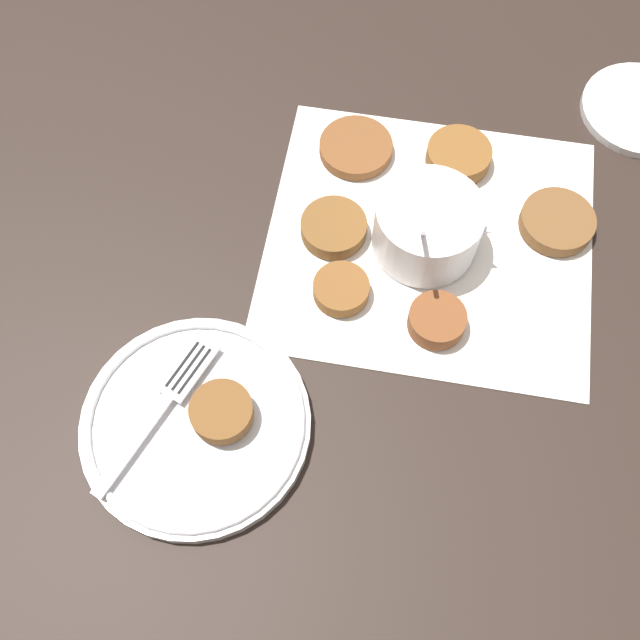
% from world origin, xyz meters
% --- Properties ---
extents(ground_plane, '(4.00, 4.00, 0.00)m').
position_xyz_m(ground_plane, '(0.00, 0.00, 0.00)').
color(ground_plane, black).
extents(napkin, '(0.40, 0.37, 0.00)m').
position_xyz_m(napkin, '(0.01, -0.02, 0.00)').
color(napkin, white).
rests_on(napkin, ground_plane).
extents(sauce_bowl, '(0.12, 0.12, 0.12)m').
position_xyz_m(sauce_bowl, '(0.01, -0.02, 0.03)').
color(sauce_bowl, silver).
rests_on(sauce_bowl, napkin).
extents(fritter_0, '(0.08, 0.08, 0.01)m').
position_xyz_m(fritter_0, '(-0.10, 0.07, 0.01)').
color(fritter_0, brown).
rests_on(fritter_0, napkin).
extents(fritter_1, '(0.06, 0.06, 0.02)m').
position_xyz_m(fritter_1, '(0.05, -0.11, 0.01)').
color(fritter_1, brown).
rests_on(fritter_1, napkin).
extents(fritter_2, '(0.07, 0.07, 0.02)m').
position_xyz_m(fritter_2, '(-0.09, -0.04, 0.01)').
color(fritter_2, brown).
rests_on(fritter_2, napkin).
extents(fritter_3, '(0.06, 0.06, 0.02)m').
position_xyz_m(fritter_3, '(-0.06, -0.11, 0.01)').
color(fritter_3, brown).
rests_on(fritter_3, napkin).
extents(fritter_4, '(0.07, 0.07, 0.02)m').
position_xyz_m(fritter_4, '(0.01, 0.10, 0.01)').
color(fritter_4, brown).
rests_on(fritter_4, napkin).
extents(fritter_5, '(0.08, 0.08, 0.02)m').
position_xyz_m(fritter_5, '(0.14, 0.05, 0.01)').
color(fritter_5, brown).
rests_on(fritter_5, napkin).
extents(serving_plate, '(0.22, 0.22, 0.02)m').
position_xyz_m(serving_plate, '(-0.14, -0.29, 0.01)').
color(serving_plate, silver).
rests_on(serving_plate, ground_plane).
extents(fritter_on_plate, '(0.06, 0.06, 0.02)m').
position_xyz_m(fritter_on_plate, '(-0.12, -0.28, 0.03)').
color(fritter_on_plate, brown).
rests_on(fritter_on_plate, serving_plate).
extents(fork, '(0.06, 0.18, 0.00)m').
position_xyz_m(fork, '(-0.18, -0.28, 0.02)').
color(fork, silver).
rests_on(fork, serving_plate).
extents(extra_saucer, '(0.14, 0.14, 0.01)m').
position_xyz_m(extra_saucer, '(0.20, 0.24, 0.01)').
color(extra_saucer, silver).
rests_on(extra_saucer, ground_plane).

